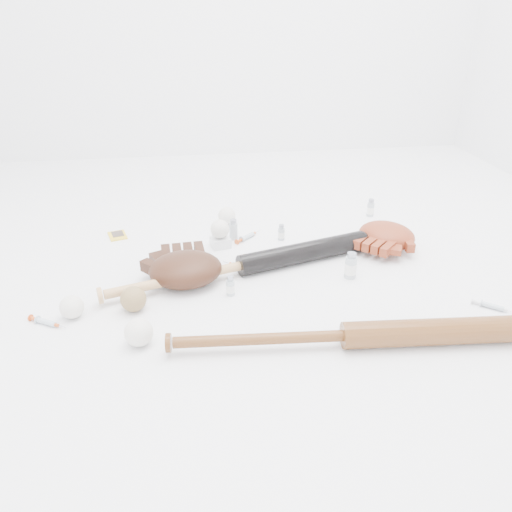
{
  "coord_description": "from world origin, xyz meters",
  "views": [
    {
      "loc": [
        -0.2,
        -1.47,
        0.84
      ],
      "look_at": [
        0.0,
        0.02,
        0.06
      ],
      "focal_mm": 35.0,
      "sensor_mm": 36.0,
      "label": 1
    }
  ],
  "objects": [
    {
      "name": "glove_dark",
      "position": [
        -0.24,
        -0.03,
        0.05
      ],
      "size": [
        0.3,
        0.3,
        0.1
      ],
      "primitive_type": null,
      "rotation": [
        0.0,
        0.0,
        0.07
      ],
      "color": "#341A0E",
      "rests_on": "ground"
    },
    {
      "name": "pedestal",
      "position": [
        -0.1,
        0.23,
        0.02
      ],
      "size": [
        0.08,
        0.08,
        0.04
      ],
      "primitive_type": "cube",
      "rotation": [
        0.0,
        0.0,
        0.24
      ],
      "color": "white",
      "rests_on": "ground"
    },
    {
      "name": "syringe_3",
      "position": [
        0.68,
        -0.31,
        0.01
      ],
      "size": [
        0.13,
        0.11,
        0.02
      ],
      "primitive_type": null,
      "rotation": [
        0.0,
        0.0,
        -0.69
      ],
      "color": "#ADBCC6",
      "rests_on": "ground"
    },
    {
      "name": "bat_dark",
      "position": [
        -0.05,
        -0.0,
        0.04
      ],
      "size": [
        0.98,
        0.35,
        0.07
      ],
      "primitive_type": null,
      "rotation": [
        0.0,
        0.0,
        0.28
      ],
      "color": "black",
      "rests_on": "ground"
    },
    {
      "name": "vial_0",
      "position": [
        0.56,
        0.44,
        0.04
      ],
      "size": [
        0.03,
        0.03,
        0.08
      ],
      "primitive_type": "cylinder",
      "color": "#ACB7BD",
      "rests_on": "ground"
    },
    {
      "name": "baseball_on_pedestal",
      "position": [
        -0.1,
        0.23,
        0.07
      ],
      "size": [
        0.07,
        0.07,
        0.07
      ],
      "primitive_type": "sphere",
      "color": "white",
      "rests_on": "pedestal"
    },
    {
      "name": "glove_tan",
      "position": [
        0.52,
        0.15,
        0.05
      ],
      "size": [
        0.36,
        0.36,
        0.09
      ],
      "primitive_type": null,
      "rotation": [
        0.0,
        0.0,
        2.37
      ],
      "color": "maroon",
      "rests_on": "ground"
    },
    {
      "name": "baseball_mid",
      "position": [
        -0.37,
        -0.34,
        0.04
      ],
      "size": [
        0.08,
        0.08,
        0.08
      ],
      "primitive_type": "sphere",
      "color": "white",
      "rests_on": "ground"
    },
    {
      "name": "trading_card",
      "position": [
        -0.5,
        0.38,
        0.0
      ],
      "size": [
        0.09,
        0.1,
        0.0
      ],
      "primitive_type": "cube",
      "rotation": [
        0.0,
        0.0,
        0.28
      ],
      "color": "gold",
      "rests_on": "ground"
    },
    {
      "name": "vial_3",
      "position": [
        0.31,
        -0.07,
        0.05
      ],
      "size": [
        0.04,
        0.04,
        0.09
      ],
      "primitive_type": "cylinder",
      "color": "#ACB7BD",
      "rests_on": "ground"
    },
    {
      "name": "vial_4",
      "position": [
        -0.1,
        -0.12,
        0.03
      ],
      "size": [
        0.03,
        0.03,
        0.07
      ],
      "primitive_type": "cylinder",
      "color": "#ACB7BD",
      "rests_on": "ground"
    },
    {
      "name": "syringe_1",
      "position": [
        -0.05,
        0.05,
        0.01
      ],
      "size": [
        0.12,
        0.09,
        0.02
      ],
      "primitive_type": null,
      "rotation": [
        0.0,
        0.0,
        2.56
      ],
      "color": "#ADBCC6",
      "rests_on": "ground"
    },
    {
      "name": "syringe_0",
      "position": [
        -0.64,
        -0.21,
        0.01
      ],
      "size": [
        0.14,
        0.09,
        0.02
      ],
      "primitive_type": null,
      "rotation": [
        0.0,
        0.0,
        -0.53
      ],
      "color": "#ADBCC6",
      "rests_on": "ground"
    },
    {
      "name": "baseball_upper",
      "position": [
        -0.06,
        0.44,
        0.04
      ],
      "size": [
        0.07,
        0.07,
        0.07
      ],
      "primitive_type": "sphere",
      "color": "white",
      "rests_on": "ground"
    },
    {
      "name": "vial_1",
      "position": [
        0.14,
        0.26,
        0.03
      ],
      "size": [
        0.03,
        0.03,
        0.06
      ],
      "primitive_type": "cylinder",
      "color": "#ACB7BD",
      "rests_on": "ground"
    },
    {
      "name": "vial_2",
      "position": [
        -0.05,
        0.29,
        0.04
      ],
      "size": [
        0.03,
        0.03,
        0.08
      ],
      "primitive_type": "cylinder",
      "color": "#ACB7BD",
      "rests_on": "ground"
    },
    {
      "name": "baseball_aged",
      "position": [
        -0.39,
        -0.17,
        0.04
      ],
      "size": [
        0.08,
        0.08,
        0.08
      ],
      "primitive_type": "sphere",
      "color": "olive",
      "rests_on": "ground"
    },
    {
      "name": "baseball_left",
      "position": [
        -0.57,
        -0.18,
        0.03
      ],
      "size": [
        0.07,
        0.07,
        0.07
      ],
      "primitive_type": "sphere",
      "color": "white",
      "rests_on": "ground"
    },
    {
      "name": "bat_wood",
      "position": [
        0.18,
        -0.43,
        0.04
      ],
      "size": [
        1.01,
        0.15,
        0.07
      ],
      "primitive_type": null,
      "rotation": [
        0.0,
        0.0,
        -0.07
      ],
      "color": "brown",
      "rests_on": "ground"
    },
    {
      "name": "syringe_2",
      "position": [
        0.01,
        0.28,
        0.01
      ],
      "size": [
        0.13,
        0.12,
        0.02
      ],
      "primitive_type": null,
      "rotation": [
        0.0,
        0.0,
        0.74
      ],
      "color": "#ADBCC6",
      "rests_on": "ground"
    }
  ]
}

